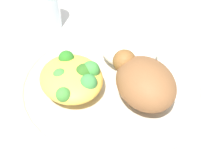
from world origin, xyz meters
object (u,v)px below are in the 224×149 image
object	(u,v)px
plate	(112,84)
mac_cheese_with_broccoli	(73,77)
roasted_chicken	(144,81)
rice_pile	(129,48)
water_glass	(41,8)

from	to	relation	value
plate	mac_cheese_with_broccoli	size ratio (longest dim) A/B	2.74
roasted_chicken	rice_pile	distance (m)	0.10
plate	mac_cheese_with_broccoli	bearing A→B (deg)	82.67
plate	roasted_chicken	xyz separation A→B (m)	(-0.05, -0.02, 0.04)
rice_pile	water_glass	xyz separation A→B (m)	(0.19, 0.10, 0.00)
water_glass	rice_pile	bearing A→B (deg)	-152.13
roasted_chicken	rice_pile	world-z (taller)	roasted_chicken
plate	water_glass	bearing A→B (deg)	12.23
plate	rice_pile	distance (m)	0.07
plate	roasted_chicken	distance (m)	0.07
rice_pile	mac_cheese_with_broccoli	distance (m)	0.11
roasted_chicken	rice_pile	bearing A→B (deg)	-15.37
plate	mac_cheese_with_broccoli	xyz separation A→B (m)	(0.01, 0.06, 0.03)
rice_pile	mac_cheese_with_broccoli	xyz separation A→B (m)	(-0.03, 0.11, 0.00)
roasted_chicken	water_glass	world-z (taller)	water_glass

